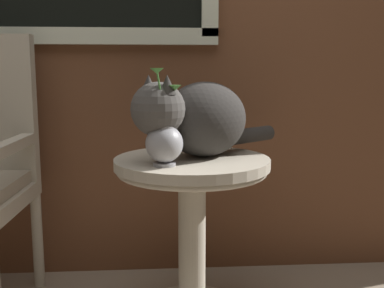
{
  "coord_description": "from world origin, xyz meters",
  "views": [
    {
      "loc": [
        0.18,
        -1.37,
        0.91
      ],
      "look_at": [
        0.29,
        0.22,
        0.66
      ],
      "focal_mm": 42.82,
      "sensor_mm": 36.0,
      "label": 1
    }
  ],
  "objects": [
    {
      "name": "wicker_side_table",
      "position": [
        0.29,
        0.22,
        0.43
      ],
      "size": [
        0.55,
        0.55,
        0.61
      ],
      "color": "#B2A893",
      "rests_on": "ground_plane"
    },
    {
      "name": "pewter_vase_with_ivy",
      "position": [
        0.19,
        0.08,
        0.7
      ],
      "size": [
        0.12,
        0.12,
        0.31
      ],
      "color": "#99999E",
      "rests_on": "wicker_side_table"
    },
    {
      "name": "cat",
      "position": [
        0.31,
        0.23,
        0.75
      ],
      "size": [
        0.56,
        0.47,
        0.29
      ],
      "color": "#33302D",
      "rests_on": "wicker_side_table"
    }
  ]
}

